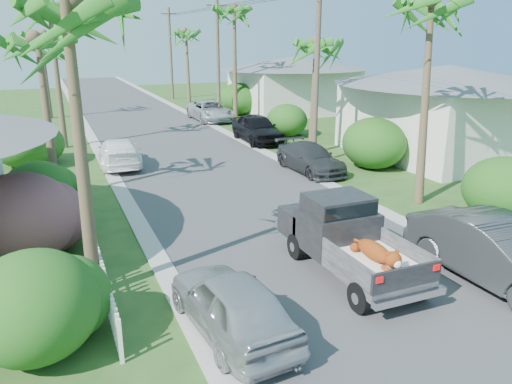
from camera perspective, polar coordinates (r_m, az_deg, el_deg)
name	(u,v)px	position (r m, az deg, el deg)	size (l,w,h in m)	color
ground	(373,303)	(12.81, 13.20, -12.30)	(120.00, 120.00, 0.00)	#294C1C
road	(156,131)	(35.09, -11.35, 6.80)	(8.00, 100.00, 0.02)	#38383A
curb_left	(91,136)	(34.51, -18.38, 6.11)	(0.60, 100.00, 0.06)	#A5A39E
curb_right	(216,127)	(36.17, -4.63, 7.42)	(0.60, 100.00, 0.06)	#A5A39E
pickup_truck	(342,234)	(14.03, 9.83, -4.79)	(1.98, 5.12, 2.06)	black
parked_car_rn	(498,253)	(14.50, 25.95, -6.28)	(1.82, 5.21, 1.72)	#303335
parked_car_rm	(310,158)	(24.08, 6.21, 3.85)	(1.84, 4.52, 1.31)	#2C2F31
parked_car_rf	(257,129)	(30.80, 0.10, 7.27)	(1.98, 4.93, 1.68)	black
parked_car_rd	(210,111)	(39.08, -5.26, 9.22)	(2.49, 5.41, 1.50)	silver
parked_car_ln	(232,304)	(11.06, -2.78, -12.68)	(1.67, 4.14, 1.41)	#ABADB2
parked_car_lf	(118,153)	(25.91, -15.47, 4.35)	(1.91, 4.71, 1.37)	white
palm_l_a	(64,2)	(11.89, -21.04, 19.63)	(4.40, 4.40, 8.20)	brown
palm_l_b	(37,39)	(20.85, -23.71, 15.72)	(4.40, 4.40, 7.40)	brown
palm_l_c	(49,4)	(30.91, -22.61, 19.22)	(4.40, 4.40, 9.20)	brown
palm_l_d	(41,34)	(42.85, -23.41, 16.28)	(4.40, 4.40, 7.70)	brown
palm_r_a	(435,1)	(19.86, 19.81, 19.83)	(4.40, 4.40, 8.70)	brown
palm_r_b	(315,42)	(27.38, 6.81, 16.64)	(4.40, 4.40, 7.20)	brown
palm_r_c	(234,8)	(37.26, -2.51, 20.22)	(4.40, 4.40, 9.40)	brown
palm_r_d	(186,31)	(50.64, -7.98, 17.76)	(4.40, 4.40, 8.00)	brown
shrub_l_a	(34,306)	(11.13, -24.05, -11.78)	(2.60, 2.86, 2.20)	#1C4D16
shrub_l_b	(22,218)	(15.68, -25.17, -2.71)	(3.00, 3.30, 2.60)	#BE1B63
shrub_l_c	(38,189)	(19.58, -23.63, 0.34)	(2.40, 2.64, 2.00)	#1C4D16
shrub_l_d	(24,143)	(27.35, -24.99, 5.12)	(3.20, 3.52, 2.40)	#1C4D16
shrub_r_a	(506,190)	(19.36, 26.69, 0.22)	(2.80, 3.08, 2.30)	#1C4D16
shrub_r_b	(374,143)	(25.16, 13.32, 5.46)	(3.00, 3.30, 2.50)	#1C4D16
shrub_r_c	(287,120)	(32.63, 3.55, 8.18)	(2.60, 2.86, 2.10)	#1C4D16
shrub_r_d	(239,99)	(41.88, -1.99, 10.58)	(3.20, 3.52, 2.60)	#1C4D16
picket_fence	(93,241)	(15.48, -18.18, -5.32)	(0.10, 11.00, 1.00)	white
house_right_near	(444,114)	(29.06, 20.72, 8.30)	(8.00, 9.00, 4.80)	silver
house_right_far	(293,87)	(43.82, 4.25, 11.92)	(9.00, 8.00, 4.60)	silver
utility_pole_b	(317,72)	(25.20, 6.95, 13.51)	(1.60, 0.26, 9.00)	brown
utility_pole_c	(218,59)	(38.93, -4.36, 14.90)	(1.60, 0.26, 9.00)	brown
utility_pole_d	(171,53)	(53.35, -9.72, 15.36)	(1.60, 0.26, 9.00)	brown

